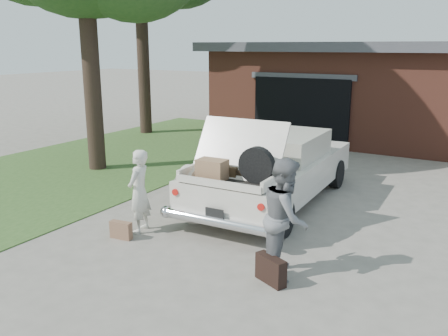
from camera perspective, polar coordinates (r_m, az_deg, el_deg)
The scene contains 8 objects.
ground at distance 8.21m, azimuth -2.15°, elevation -8.37°, with size 90.00×90.00×0.00m, color gray.
grass_strip at distance 13.78m, azimuth -14.77°, elevation 0.68°, with size 6.00×16.00×0.02m, color #2D4C1E.
house at distance 18.16m, azimuth 20.82°, elevation 8.79°, with size 12.80×7.80×3.30m.
sedan at distance 9.83m, azimuth 5.99°, elevation -0.02°, with size 2.13×5.09×1.93m.
woman_left at distance 8.36m, azimuth -10.18°, elevation -2.78°, with size 0.54×0.35×1.48m, color silver.
woman_right at distance 6.74m, azimuth 7.44°, elevation -5.89°, with size 0.83×0.65×1.71m, color slate.
suitcase_left at distance 8.30m, azimuth -12.29°, elevation -7.31°, with size 0.39×0.12×0.30m, color #8B6046.
suitcase_right at distance 6.71m, azimuth 5.65°, elevation -12.08°, with size 0.50×0.16×0.38m, color black.
Camera 1 is at (4.11, -6.35, 3.19)m, focal length 38.00 mm.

